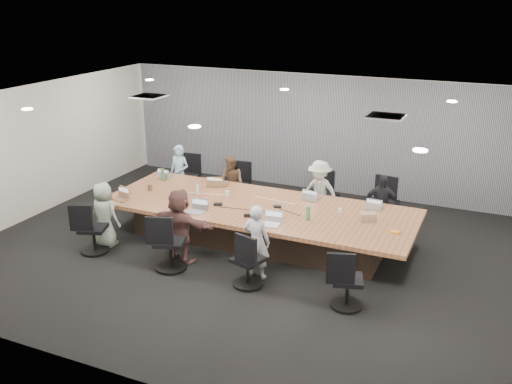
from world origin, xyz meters
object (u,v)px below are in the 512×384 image
at_px(chair_7, 348,284).
at_px(person_4, 104,214).
at_px(laptop_1, 220,185).
at_px(chair_4, 93,232).
at_px(conference_table, 258,222).
at_px(bottle_clear, 197,189).
at_px(laptop_0, 166,177).
at_px(laptop_4, 122,199).
at_px(chair_6, 248,264).
at_px(laptop_3, 375,207).
at_px(laptop_5, 195,212).
at_px(bottle_green_right, 308,213).
at_px(stapler, 248,216).
at_px(canvas_bag, 368,217).
at_px(laptop_2, 311,198).
at_px(chair_3, 384,207).
at_px(laptop_6, 269,225).
at_px(snack_packet, 395,232).
at_px(person_3, 381,204).
at_px(person_0, 180,174).
at_px(person_6, 257,242).
at_px(chair_0, 188,180).
at_px(bottle_green_left, 163,174).
at_px(chair_1, 239,189).
at_px(chair_5, 170,246).
at_px(person_2, 319,193).
at_px(mug_brown, 150,187).
at_px(person_1, 232,183).

distance_m(chair_7, person_4, 4.85).
bearing_deg(laptop_1, chair_4, 46.73).
relative_size(conference_table, bottle_clear, 28.50).
distance_m(laptop_0, laptop_4, 1.60).
xyz_separation_m(chair_6, laptop_3, (1.51, 2.50, 0.36)).
relative_size(laptop_5, bottle_green_right, 1.30).
bearing_deg(stapler, canvas_bag, -5.46).
bearing_deg(laptop_2, chair_3, -135.93).
height_order(laptop_6, canvas_bag, canvas_bag).
xyz_separation_m(laptop_1, laptop_2, (2.03, 0.00, 0.00)).
relative_size(person_4, snack_packet, 7.50).
bearing_deg(person_3, person_0, 170.97).
bearing_deg(person_6, chair_0, -43.20).
height_order(chair_0, person_4, person_4).
bearing_deg(snack_packet, person_0, 162.94).
height_order(laptop_2, laptop_3, same).
xyz_separation_m(laptop_1, bottle_green_left, (-1.27, -0.24, 0.13)).
distance_m(chair_6, bottle_clear, 2.70).
height_order(conference_table, chair_1, conference_table).
height_order(conference_table, chair_7, chair_7).
bearing_deg(chair_5, laptop_0, 105.49).
distance_m(person_0, person_2, 3.36).
bearing_deg(laptop_2, mug_brown, 24.08).
bearing_deg(chair_1, bottle_clear, 79.98).
bearing_deg(person_0, snack_packet, -14.90).
distance_m(laptop_0, snack_packet, 5.33).
bearing_deg(person_1, stapler, -44.27).
xyz_separation_m(laptop_2, person_4, (-3.38, -2.15, -0.12)).
bearing_deg(conference_table, person_6, -67.21).
height_order(chair_7, person_2, person_2).
bearing_deg(laptop_5, canvas_bag, 10.43).
bearing_deg(person_6, person_4, 1.00).
xyz_separation_m(person_1, laptop_3, (3.31, -0.55, 0.13)).
bearing_deg(laptop_2, laptop_0, 9.09).
bearing_deg(chair_1, chair_0, -4.63).
distance_m(conference_table, chair_1, 2.10).
xyz_separation_m(chair_1, laptop_1, (0.00, -0.90, 0.38)).
xyz_separation_m(chair_4, laptop_5, (1.67, 0.90, 0.35)).
height_order(person_4, canvas_bag, person_4).
relative_size(laptop_0, person_1, 0.23).
bearing_deg(laptop_0, chair_7, 156.29).
height_order(person_2, laptop_5, person_2).
relative_size(chair_3, mug_brown, 7.72).
xyz_separation_m(person_6, bottle_green_left, (-3.07, 1.91, 0.23)).
height_order(person_1, snack_packet, person_1).
relative_size(laptop_3, canvas_bag, 1.07).
distance_m(person_0, person_6, 4.14).
distance_m(chair_1, stapler, 2.69).
relative_size(person_1, canvas_bag, 4.37).
height_order(chair_3, person_4, person_4).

